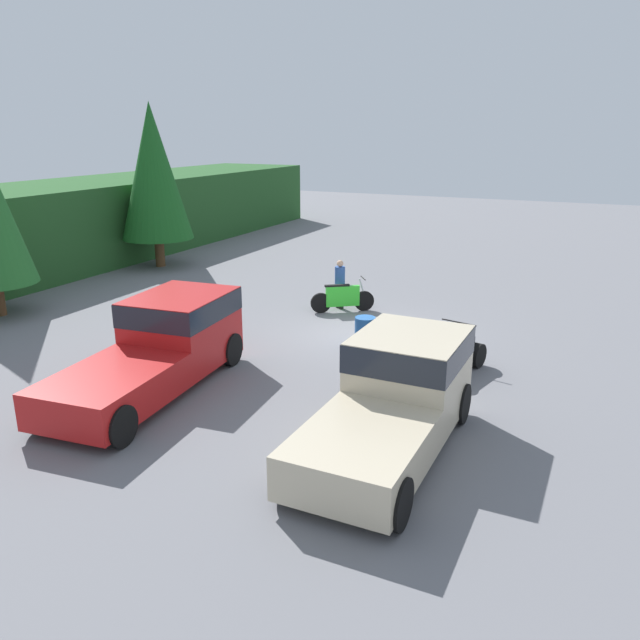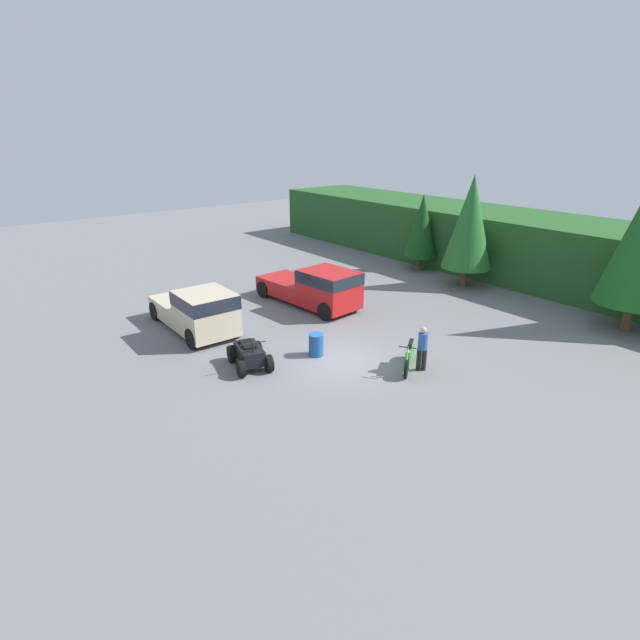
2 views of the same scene
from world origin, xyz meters
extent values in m
plane|color=slate|center=(0.00, 0.00, 0.00)|extent=(80.00, 80.00, 0.00)
cylinder|color=brown|center=(5.32, 11.73, 0.64)|extent=(0.42, 0.42, 1.27)
cone|color=#19561E|center=(5.32, 11.73, 4.17)|extent=(3.11, 3.11, 5.79)
cube|color=red|center=(-4.60, 3.07, 1.12)|extent=(2.77, 2.29, 1.76)
cube|color=#1E232D|center=(-4.60, 3.07, 1.70)|extent=(2.80, 2.31, 0.56)
cube|color=red|center=(-7.47, 2.81, 0.63)|extent=(3.35, 2.35, 0.79)
cylinder|color=black|center=(-3.94, 4.08, 0.43)|extent=(0.88, 0.36, 0.85)
cylinder|color=black|center=(-3.77, 2.19, 0.43)|extent=(0.88, 0.36, 0.85)
cylinder|color=black|center=(-8.58, 3.66, 0.43)|extent=(0.88, 0.36, 0.85)
cylinder|color=black|center=(-8.41, 1.77, 0.43)|extent=(0.88, 0.36, 0.85)
cube|color=beige|center=(-5.19, -3.05, 1.12)|extent=(2.36, 2.10, 1.76)
cube|color=#1E232D|center=(-5.19, -3.05, 1.70)|extent=(2.38, 2.12, 0.56)
cube|color=beige|center=(-7.77, -3.01, 0.63)|extent=(2.88, 2.11, 0.79)
cylinder|color=black|center=(-4.56, -2.11, 0.43)|extent=(0.86, 0.29, 0.85)
cylinder|color=black|center=(-4.59, -4.01, 0.43)|extent=(0.86, 0.29, 0.85)
cylinder|color=black|center=(-8.62, -2.05, 0.43)|extent=(0.86, 0.29, 0.85)
cylinder|color=black|center=(-8.65, -3.94, 0.43)|extent=(0.86, 0.29, 0.85)
cylinder|color=black|center=(2.44, 0.84, 0.34)|extent=(0.48, 0.62, 0.68)
cylinder|color=black|center=(1.58, 2.06, 0.34)|extent=(0.48, 0.62, 0.68)
cube|color=green|center=(2.01, 1.45, 0.55)|extent=(0.79, 1.03, 0.69)
cylinder|color=#B7B7BC|center=(2.41, 0.88, 0.74)|extent=(0.21, 0.27, 0.78)
cylinder|color=black|center=(2.41, 0.88, 1.14)|extent=(0.51, 0.37, 0.04)
cube|color=black|center=(1.90, 1.60, 0.92)|extent=(0.60, 0.77, 0.06)
cylinder|color=black|center=(-0.98, -2.71, 0.32)|extent=(0.67, 0.37, 0.64)
cylinder|color=black|center=(-1.24, -3.71, 0.32)|extent=(0.67, 0.37, 0.64)
cylinder|color=black|center=(-2.30, -2.37, 0.32)|extent=(0.67, 0.37, 0.64)
cylinder|color=black|center=(-2.56, -3.37, 0.32)|extent=(0.67, 0.37, 0.64)
cube|color=black|center=(-1.77, -3.04, 0.52)|extent=(1.63, 1.14, 0.56)
cylinder|color=black|center=(-1.24, -3.18, 0.97)|extent=(0.06, 0.06, 0.35)
cylinder|color=black|center=(-1.24, -3.18, 1.15)|extent=(0.27, 0.95, 0.04)
cube|color=black|center=(-1.92, -3.00, 0.84)|extent=(0.94, 0.65, 0.08)
cylinder|color=black|center=(2.43, 1.78, 0.42)|extent=(0.24, 0.24, 0.83)
cylinder|color=black|center=(2.32, 1.63, 0.42)|extent=(0.24, 0.24, 0.83)
cylinder|color=#2D5199|center=(2.38, 1.71, 1.15)|extent=(0.49, 0.49, 0.63)
sphere|color=tan|center=(2.38, 1.71, 1.57)|extent=(0.32, 0.32, 0.23)
cylinder|color=#1E5193|center=(-1.01, -0.51, 0.44)|extent=(0.58, 0.58, 0.88)
camera|label=1|loc=(-16.71, -6.36, 5.95)|focal=35.00mm
camera|label=2|loc=(12.96, -11.35, 8.25)|focal=28.00mm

